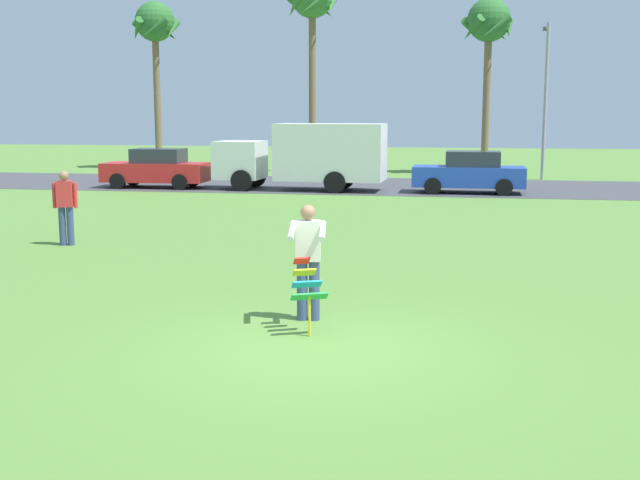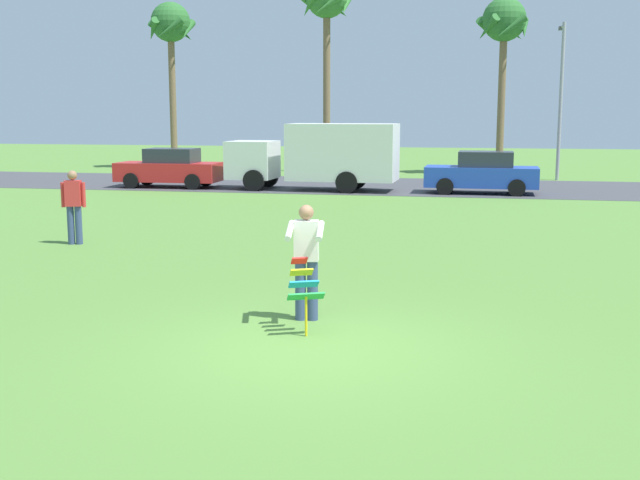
{
  "view_description": "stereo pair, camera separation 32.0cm",
  "coord_description": "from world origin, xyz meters",
  "px_view_note": "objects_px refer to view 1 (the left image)",
  "views": [
    {
      "loc": [
        1.82,
        -9.83,
        3.07
      ],
      "look_at": [
        -0.37,
        2.44,
        1.05
      ],
      "focal_mm": 44.45,
      "sensor_mm": 36.0,
      "label": 1
    },
    {
      "loc": [
        2.13,
        -9.77,
        3.07
      ],
      "look_at": [
        -0.37,
        2.44,
        1.05
      ],
      "focal_mm": 44.45,
      "sensor_mm": 36.0,
      "label": 2
    }
  ],
  "objects_px": {
    "parked_car_red": "(156,169)",
    "parked_truck_white_box": "(310,155)",
    "parked_car_blue": "(470,173)",
    "palm_tree_left_near": "(155,29)",
    "streetlight_pole": "(546,91)",
    "person_kite_flyer": "(308,258)",
    "palm_tree_centre_far": "(489,28)",
    "kite_held": "(307,286)",
    "palm_tree_right_near": "(312,7)",
    "person_walker_near": "(65,205)"
  },
  "relations": [
    {
      "from": "palm_tree_right_near",
      "to": "person_walker_near",
      "type": "height_order",
      "value": "palm_tree_right_near"
    },
    {
      "from": "parked_truck_white_box",
      "to": "palm_tree_right_near",
      "type": "distance_m",
      "value": 11.76
    },
    {
      "from": "kite_held",
      "to": "palm_tree_right_near",
      "type": "height_order",
      "value": "palm_tree_right_near"
    },
    {
      "from": "person_kite_flyer",
      "to": "parked_car_red",
      "type": "relative_size",
      "value": 0.41
    },
    {
      "from": "palm_tree_centre_far",
      "to": "streetlight_pole",
      "type": "relative_size",
      "value": 1.22
    },
    {
      "from": "parked_car_blue",
      "to": "palm_tree_centre_far",
      "type": "bearing_deg",
      "value": 85.23
    },
    {
      "from": "parked_car_red",
      "to": "parked_car_blue",
      "type": "relative_size",
      "value": 1.0
    },
    {
      "from": "parked_car_blue",
      "to": "person_walker_near",
      "type": "relative_size",
      "value": 2.44
    },
    {
      "from": "person_kite_flyer",
      "to": "palm_tree_centre_far",
      "type": "height_order",
      "value": "palm_tree_centre_far"
    },
    {
      "from": "person_walker_near",
      "to": "parked_truck_white_box",
      "type": "bearing_deg",
      "value": 77.18
    },
    {
      "from": "parked_car_blue",
      "to": "palm_tree_right_near",
      "type": "bearing_deg",
      "value": 129.85
    },
    {
      "from": "parked_truck_white_box",
      "to": "parked_car_blue",
      "type": "xyz_separation_m",
      "value": [
        6.19,
        -0.0,
        -0.64
      ]
    },
    {
      "from": "palm_tree_centre_far",
      "to": "parked_car_red",
      "type": "bearing_deg",
      "value": -144.09
    },
    {
      "from": "parked_truck_white_box",
      "to": "palm_tree_left_near",
      "type": "relative_size",
      "value": 0.76
    },
    {
      "from": "parked_car_red",
      "to": "palm_tree_left_near",
      "type": "relative_size",
      "value": 0.48
    },
    {
      "from": "palm_tree_left_near",
      "to": "person_walker_near",
      "type": "height_order",
      "value": "palm_tree_left_near"
    },
    {
      "from": "parked_car_blue",
      "to": "palm_tree_left_near",
      "type": "relative_size",
      "value": 0.48
    },
    {
      "from": "person_kite_flyer",
      "to": "palm_tree_right_near",
      "type": "distance_m",
      "value": 30.2
    },
    {
      "from": "palm_tree_right_near",
      "to": "person_walker_near",
      "type": "distance_m",
      "value": 24.37
    },
    {
      "from": "palm_tree_left_near",
      "to": "palm_tree_centre_far",
      "type": "relative_size",
      "value": 1.04
    },
    {
      "from": "kite_held",
      "to": "parked_car_blue",
      "type": "xyz_separation_m",
      "value": [
        2.4,
        20.08,
        0.1
      ]
    },
    {
      "from": "palm_tree_right_near",
      "to": "person_kite_flyer",
      "type": "bearing_deg",
      "value": -79.49
    },
    {
      "from": "kite_held",
      "to": "streetlight_pole",
      "type": "bearing_deg",
      "value": 78.03
    },
    {
      "from": "kite_held",
      "to": "parked_truck_white_box",
      "type": "relative_size",
      "value": 0.15
    },
    {
      "from": "parked_car_blue",
      "to": "palm_tree_centre_far",
      "type": "relative_size",
      "value": 0.5
    },
    {
      "from": "palm_tree_centre_far",
      "to": "parked_truck_white_box",
      "type": "bearing_deg",
      "value": -125.83
    },
    {
      "from": "palm_tree_centre_far",
      "to": "streetlight_pole",
      "type": "height_order",
      "value": "palm_tree_centre_far"
    },
    {
      "from": "person_kite_flyer",
      "to": "palm_tree_right_near",
      "type": "xyz_separation_m",
      "value": [
        -5.34,
        28.82,
        7.3
      ]
    },
    {
      "from": "parked_car_red",
      "to": "palm_tree_right_near",
      "type": "distance_m",
      "value": 12.92
    },
    {
      "from": "kite_held",
      "to": "parked_car_blue",
      "type": "distance_m",
      "value": 20.23
    },
    {
      "from": "palm_tree_centre_far",
      "to": "parked_car_blue",
      "type": "bearing_deg",
      "value": -94.77
    },
    {
      "from": "person_walker_near",
      "to": "palm_tree_right_near",
      "type": "bearing_deg",
      "value": 86.38
    },
    {
      "from": "parked_car_blue",
      "to": "palm_tree_left_near",
      "type": "distance_m",
      "value": 20.74
    },
    {
      "from": "palm_tree_left_near",
      "to": "person_kite_flyer",
      "type": "bearing_deg",
      "value": -64.8
    },
    {
      "from": "parked_car_blue",
      "to": "palm_tree_left_near",
      "type": "bearing_deg",
      "value": 147.64
    },
    {
      "from": "parked_truck_white_box",
      "to": "palm_tree_centre_far",
      "type": "relative_size",
      "value": 0.79
    },
    {
      "from": "parked_truck_white_box",
      "to": "kite_held",
      "type": "bearing_deg",
      "value": -79.31
    },
    {
      "from": "parked_car_red",
      "to": "palm_tree_right_near",
      "type": "relative_size",
      "value": 0.43
    },
    {
      "from": "parked_car_red",
      "to": "palm_tree_left_near",
      "type": "height_order",
      "value": "palm_tree_left_near"
    },
    {
      "from": "parked_car_red",
      "to": "palm_tree_centre_far",
      "type": "relative_size",
      "value": 0.5
    },
    {
      "from": "streetlight_pole",
      "to": "person_walker_near",
      "type": "distance_m",
      "value": 24.56
    },
    {
      "from": "kite_held",
      "to": "streetlight_pole",
      "type": "relative_size",
      "value": 0.15
    },
    {
      "from": "parked_car_red",
      "to": "palm_tree_left_near",
      "type": "xyz_separation_m",
      "value": [
        -4.01,
        10.51,
        6.65
      ]
    },
    {
      "from": "streetlight_pole",
      "to": "person_kite_flyer",
      "type": "bearing_deg",
      "value": -102.51
    },
    {
      "from": "person_walker_near",
      "to": "person_kite_flyer",
      "type": "bearing_deg",
      "value": -39.53
    },
    {
      "from": "person_kite_flyer",
      "to": "palm_tree_left_near",
      "type": "relative_size",
      "value": 0.2
    },
    {
      "from": "person_walker_near",
      "to": "palm_tree_left_near",
      "type": "bearing_deg",
      "value": 106.65
    },
    {
      "from": "parked_truck_white_box",
      "to": "streetlight_pole",
      "type": "bearing_deg",
      "value": 36.39
    },
    {
      "from": "kite_held",
      "to": "person_walker_near",
      "type": "height_order",
      "value": "person_walker_near"
    },
    {
      "from": "parked_car_red",
      "to": "parked_truck_white_box",
      "type": "xyz_separation_m",
      "value": [
        6.39,
        0.0,
        0.64
      ]
    }
  ]
}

